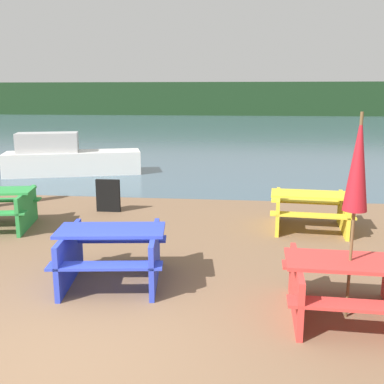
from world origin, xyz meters
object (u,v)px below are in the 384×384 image
object	(u,v)px
picnic_table_red	(348,283)
picnic_table_yellow	(311,208)
signboard	(108,196)
boat	(68,159)
picnic_table_blue	(112,251)
umbrella_crimson	(358,164)

from	to	relation	value
picnic_table_red	picnic_table_yellow	bearing A→B (deg)	88.60
picnic_table_red	signboard	xyz separation A→B (m)	(-4.31, 4.55, -0.06)
picnic_table_red	picnic_table_yellow	size ratio (longest dim) A/B	0.93
boat	signboard	xyz separation A→B (m)	(2.74, -4.63, -0.15)
signboard	picnic_table_red	bearing A→B (deg)	-46.49
picnic_table_yellow	signboard	world-z (taller)	signboard
picnic_table_blue	umbrella_crimson	distance (m)	3.49
umbrella_crimson	picnic_table_yellow	bearing A→B (deg)	88.60
picnic_table_blue	signboard	distance (m)	4.02
picnic_table_blue	picnic_table_yellow	xyz separation A→B (m)	(3.21, 2.95, -0.03)
picnic_table_yellow	boat	xyz separation A→B (m)	(-7.14, 5.51, 0.09)
picnic_table_blue	boat	distance (m)	9.34
picnic_table_red	boat	world-z (taller)	boat
picnic_table_red	umbrella_crimson	size ratio (longest dim) A/B	0.63
umbrella_crimson	signboard	world-z (taller)	umbrella_crimson
picnic_table_red	boat	xyz separation A→B (m)	(-7.05, 9.17, 0.09)
picnic_table_red	umbrella_crimson	world-z (taller)	umbrella_crimson
picnic_table_red	picnic_table_yellow	xyz separation A→B (m)	(0.09, 3.66, 0.01)
picnic_table_blue	signboard	size ratio (longest dim) A/B	2.21
umbrella_crimson	boat	bearing A→B (deg)	127.55
picnic_table_red	picnic_table_blue	distance (m)	3.20
umbrella_crimson	signboard	distance (m)	6.45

